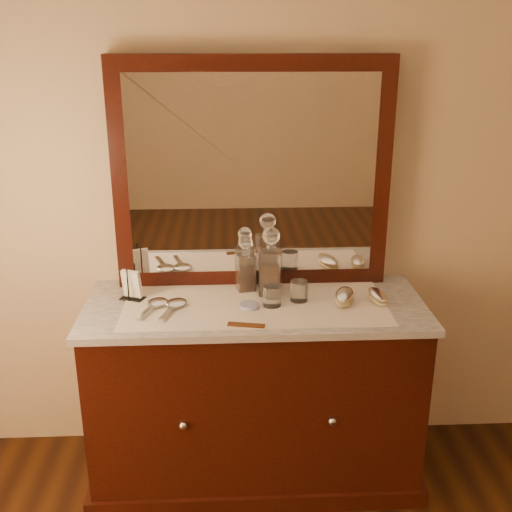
# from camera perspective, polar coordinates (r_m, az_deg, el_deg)

# --- Properties ---
(dresser_cabinet) EXTENTS (1.40, 0.55, 0.82)m
(dresser_cabinet) POSITION_cam_1_polar(r_m,az_deg,el_deg) (2.81, -0.10, -12.64)
(dresser_cabinet) COLOR black
(dresser_cabinet) RESTS_ON floor
(dresser_plinth) EXTENTS (1.46, 0.59, 0.08)m
(dresser_plinth) POSITION_cam_1_polar(r_m,az_deg,el_deg) (3.03, -0.10, -18.56)
(dresser_plinth) COLOR black
(dresser_plinth) RESTS_ON floor
(knob_left) EXTENTS (0.04, 0.04, 0.04)m
(knob_left) POSITION_cam_1_polar(r_m,az_deg,el_deg) (2.56, -6.77, -15.38)
(knob_left) COLOR silver
(knob_left) RESTS_ON dresser_cabinet
(knob_right) EXTENTS (0.04, 0.04, 0.04)m
(knob_right) POSITION_cam_1_polar(r_m,az_deg,el_deg) (2.58, 7.11, -14.99)
(knob_right) COLOR silver
(knob_right) RESTS_ON dresser_cabinet
(marble_top) EXTENTS (1.44, 0.59, 0.03)m
(marble_top) POSITION_cam_1_polar(r_m,az_deg,el_deg) (2.61, -0.11, -4.74)
(marble_top) COLOR silver
(marble_top) RESTS_ON dresser_cabinet
(mirror_frame) EXTENTS (1.20, 0.08, 1.00)m
(mirror_frame) POSITION_cam_1_polar(r_m,az_deg,el_deg) (2.68, -0.37, 7.55)
(mirror_frame) COLOR black
(mirror_frame) RESTS_ON marble_top
(mirror_glass) EXTENTS (1.06, 0.01, 0.86)m
(mirror_glass) POSITION_cam_1_polar(r_m,az_deg,el_deg) (2.65, -0.33, 7.40)
(mirror_glass) COLOR white
(mirror_glass) RESTS_ON marble_top
(lace_runner) EXTENTS (1.10, 0.45, 0.00)m
(lace_runner) POSITION_cam_1_polar(r_m,az_deg,el_deg) (2.58, -0.09, -4.58)
(lace_runner) COLOR beige
(lace_runner) RESTS_ON marble_top
(pin_dish) EXTENTS (0.10, 0.10, 0.01)m
(pin_dish) POSITION_cam_1_polar(r_m,az_deg,el_deg) (2.56, -0.60, -4.63)
(pin_dish) COLOR white
(pin_dish) RESTS_ON lace_runner
(comb) EXTENTS (0.15, 0.06, 0.01)m
(comb) POSITION_cam_1_polar(r_m,az_deg,el_deg) (2.40, -0.90, -6.43)
(comb) COLOR #662D12
(comb) RESTS_ON lace_runner
(napkin_rack) EXTENTS (0.12, 0.10, 0.15)m
(napkin_rack) POSITION_cam_1_polar(r_m,az_deg,el_deg) (2.67, -11.45, -2.75)
(napkin_rack) COLOR black
(napkin_rack) RESTS_ON marble_top
(decanter_left) EXTENTS (0.09, 0.09, 0.25)m
(decanter_left) POSITION_cam_1_polar(r_m,az_deg,el_deg) (2.70, -0.96, -1.19)
(decanter_left) COLOR brown
(decanter_left) RESTS_ON lace_runner
(decanter_right) EXTENTS (0.11, 0.11, 0.30)m
(decanter_right) POSITION_cam_1_polar(r_m,az_deg,el_deg) (2.65, 1.38, -1.17)
(decanter_right) COLOR brown
(decanter_right) RESTS_ON lace_runner
(brush_near) EXTENTS (0.12, 0.19, 0.05)m
(brush_near) POSITION_cam_1_polar(r_m,az_deg,el_deg) (2.63, 8.22, -3.76)
(brush_near) COLOR tan
(brush_near) RESTS_ON lace_runner
(brush_far) EXTENTS (0.08, 0.16, 0.04)m
(brush_far) POSITION_cam_1_polar(r_m,az_deg,el_deg) (2.66, 11.25, -3.69)
(brush_far) COLOR tan
(brush_far) RESTS_ON lace_runner
(hand_mirror_outer) EXTENTS (0.13, 0.23, 0.02)m
(hand_mirror_outer) POSITION_cam_1_polar(r_m,az_deg,el_deg) (2.60, -9.36, -4.45)
(hand_mirror_outer) COLOR silver
(hand_mirror_outer) RESTS_ON lace_runner
(hand_mirror_inner) EXTENTS (0.12, 0.23, 0.02)m
(hand_mirror_inner) POSITION_cam_1_polar(r_m,az_deg,el_deg) (2.58, -7.57, -4.53)
(hand_mirror_inner) COLOR silver
(hand_mirror_inner) RESTS_ON lace_runner
(tumblers) EXTENTS (0.20, 0.12, 0.09)m
(tumblers) POSITION_cam_1_polar(r_m,az_deg,el_deg) (2.59, 2.78, -3.48)
(tumblers) COLOR white
(tumblers) RESTS_ON lace_runner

